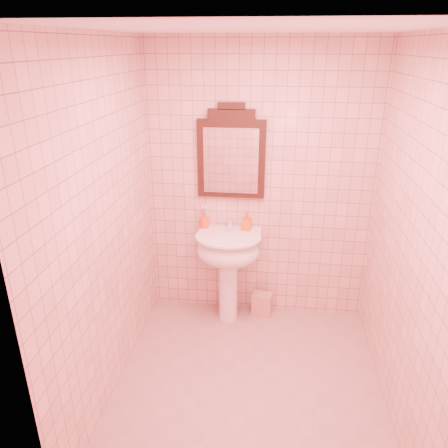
# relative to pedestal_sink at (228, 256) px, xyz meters

# --- Properties ---
(floor) EXTENTS (2.20, 2.20, 0.00)m
(floor) POSITION_rel_pedestal_sink_xyz_m (0.25, -0.87, -0.66)
(floor) COLOR tan
(floor) RESTS_ON ground
(back_wall) EXTENTS (2.00, 0.02, 2.50)m
(back_wall) POSITION_rel_pedestal_sink_xyz_m (0.25, 0.23, 0.59)
(back_wall) COLOR beige
(back_wall) RESTS_ON floor
(pedestal_sink) EXTENTS (0.58, 0.58, 0.86)m
(pedestal_sink) POSITION_rel_pedestal_sink_xyz_m (0.00, 0.00, 0.00)
(pedestal_sink) COLOR white
(pedestal_sink) RESTS_ON floor
(faucet) EXTENTS (0.04, 0.16, 0.11)m
(faucet) POSITION_rel_pedestal_sink_xyz_m (0.00, 0.14, 0.26)
(faucet) COLOR white
(faucet) RESTS_ON pedestal_sink
(mirror) EXTENTS (0.59, 0.06, 0.82)m
(mirror) POSITION_rel_pedestal_sink_xyz_m (-0.00, 0.20, 0.87)
(mirror) COLOR black
(mirror) RESTS_ON back_wall
(toothbrush_cup) EXTENTS (0.08, 0.08, 0.19)m
(toothbrush_cup) POSITION_rel_pedestal_sink_xyz_m (-0.24, 0.16, 0.25)
(toothbrush_cup) COLOR #E74813
(toothbrush_cup) RESTS_ON pedestal_sink
(soap_dispenser) EXTENTS (0.09, 0.09, 0.17)m
(soap_dispenser) POSITION_rel_pedestal_sink_xyz_m (0.15, 0.15, 0.28)
(soap_dispenser) COLOR #E15B12
(soap_dispenser) RESTS_ON pedestal_sink
(towel) EXTENTS (0.20, 0.15, 0.22)m
(towel) POSITION_rel_pedestal_sink_xyz_m (0.31, 0.12, -0.55)
(towel) COLOR tan
(towel) RESTS_ON floor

